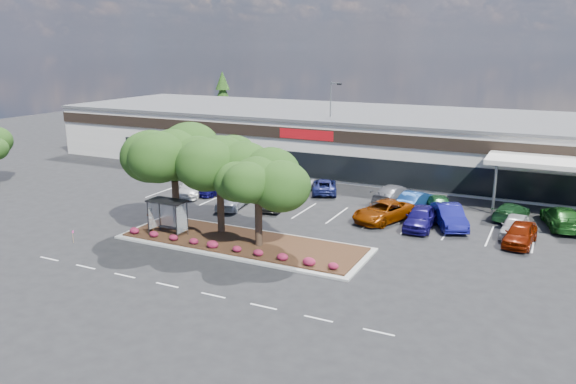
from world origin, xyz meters
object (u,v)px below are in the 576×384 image
at_px(car_0, 217,187).
at_px(car_1, 192,188).
at_px(light_pole, 331,134).
at_px(survey_stake, 73,235).

height_order(car_0, car_1, car_1).
distance_m(light_pole, car_0, 14.85).
xyz_separation_m(light_pole, car_1, (-8.20, -14.42, -3.68)).
height_order(light_pole, survey_stake, light_pole).
xyz_separation_m(car_0, car_1, (-1.77, -1.57, 0.05)).
bearing_deg(light_pole, car_0, -116.57).
distance_m(car_0, car_1, 2.36).
height_order(light_pole, car_1, light_pole).
distance_m(survey_stake, car_0, 16.23).
bearing_deg(survey_stake, light_pole, 74.50).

